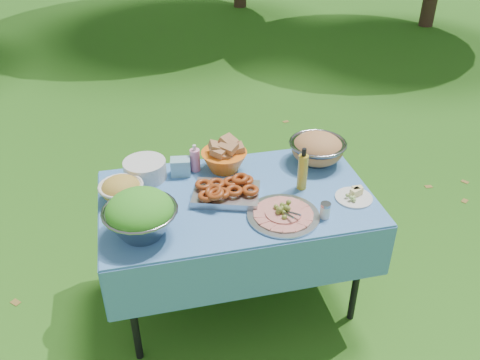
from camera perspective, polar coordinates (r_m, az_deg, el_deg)
The scene contains 14 objects.
ground at distance 3.25m, azimuth -0.35°, elevation -12.88°, with size 80.00×80.00×0.00m, color #103309.
picnic_table at distance 2.99m, azimuth -0.37°, elevation -7.81°, with size 1.46×0.86×0.76m, color #80C3F6.
salad_bowl at distance 2.47m, azimuth -11.14°, elevation -3.84°, with size 0.36×0.36×0.24m, color gray, non-canonical shape.
pasta_bowl_white at distance 2.77m, azimuth -13.20°, elevation -0.96°, with size 0.23×0.23×0.13m, color silver, non-canonical shape.
plate_stack at distance 2.93m, azimuth -10.62°, elevation 1.17°, with size 0.24×0.24×0.11m, color silver.
wipes_box at distance 2.94m, azimuth -6.69°, elevation 1.49°, with size 0.11×0.08×0.10m, color #7EB7C6.
sanitizer_bottle at distance 2.95m, azimuth -5.08°, elevation 2.51°, with size 0.06×0.06×0.17m, color pink.
bread_bowl at distance 2.94m, azimuth -1.79°, elevation 2.69°, with size 0.27×0.27×0.18m, color orange, non-canonical shape.
pasta_bowl_steel at distance 3.06m, azimuth 8.70°, elevation 3.55°, with size 0.34×0.34×0.18m, color gray, non-canonical shape.
fried_tray at distance 2.73m, azimuth -1.56°, elevation -1.24°, with size 0.35×0.25×0.08m, color #A4A3A8.
charcuterie_platter at distance 2.59m, azimuth 4.91°, elevation -3.36°, with size 0.37×0.37×0.09m, color #9FA2A6.
oil_bottle at distance 2.78m, azimuth 7.06°, elevation 1.27°, with size 0.06×0.06×0.25m, color gold.
cheese_plate at distance 2.79m, azimuth 12.71°, elevation -1.56°, with size 0.20×0.20×0.05m, color silver.
shaker at distance 2.62m, azimuth 9.54°, elevation -3.38°, with size 0.05×0.05×0.09m, color silver.
Camera 1 is at (-0.49, -2.21, 2.34)m, focal length 38.00 mm.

